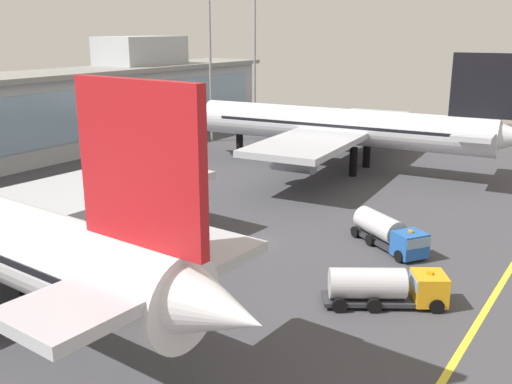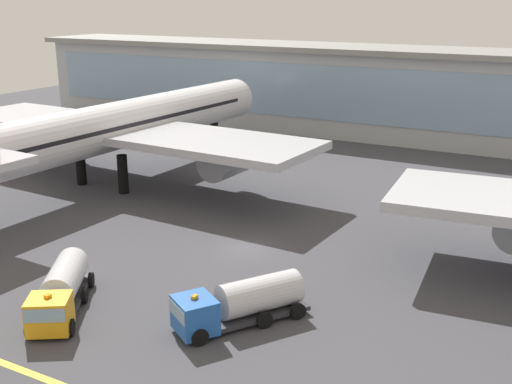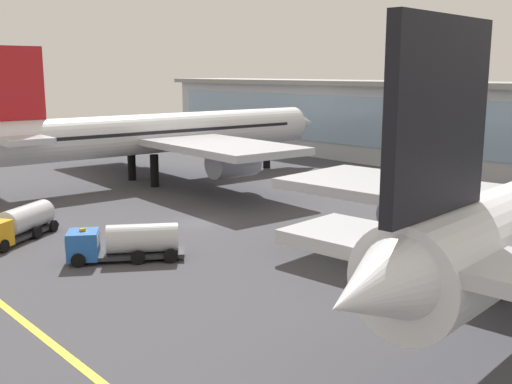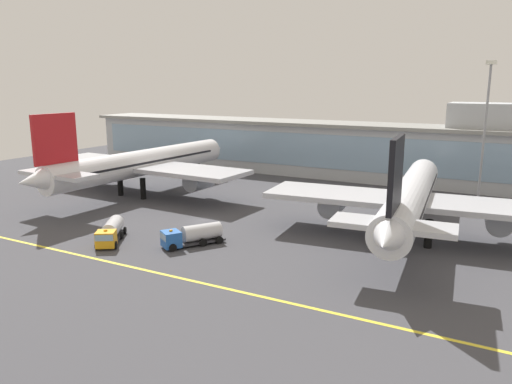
# 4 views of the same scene
# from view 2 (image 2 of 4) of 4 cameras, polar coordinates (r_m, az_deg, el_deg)

# --- Properties ---
(ground_plane) EXTENTS (181.41, 181.41, 0.00)m
(ground_plane) POSITION_cam_2_polar(r_m,az_deg,el_deg) (54.04, -0.97, -5.09)
(ground_plane) COLOR #424247
(taxiway_centreline_stripe) EXTENTS (145.13, 0.50, 0.01)m
(taxiway_centreline_stripe) POSITION_cam_2_polar(r_m,az_deg,el_deg) (38.64, -18.02, -15.65)
(taxiway_centreline_stripe) COLOR yellow
(taxiway_centreline_stripe) RESTS_ON ground
(terminal_building) EXTENTS (132.58, 14.00, 18.43)m
(terminal_building) POSITION_cam_2_polar(r_m,az_deg,el_deg) (96.82, 14.82, 8.58)
(terminal_building) COLOR #ADB2B7
(terminal_building) RESTS_ON ground
(airliner_near_left) EXTENTS (47.10, 55.60, 17.62)m
(airliner_near_left) POSITION_cam_2_polar(r_m,az_deg,el_deg) (73.53, -12.05, 5.73)
(airliner_near_left) COLOR black
(airliner_near_left) RESTS_ON ground
(fuel_tanker_truck) EXTENTS (6.93, 8.92, 2.90)m
(fuel_tanker_truck) POSITION_cam_2_polar(r_m,az_deg,el_deg) (45.09, -17.05, -8.46)
(fuel_tanker_truck) COLOR black
(fuel_tanker_truck) RESTS_ON ground
(baggage_tug_near) EXTENTS (6.94, 8.92, 2.90)m
(baggage_tug_near) POSITION_cam_2_polar(r_m,az_deg,el_deg) (41.68, -1.67, -9.84)
(baggage_tug_near) COLOR black
(baggage_tug_near) RESTS_ON ground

